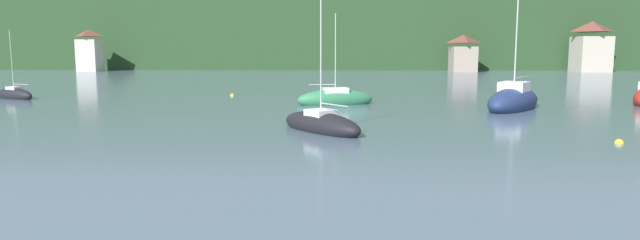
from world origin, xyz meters
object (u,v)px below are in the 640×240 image
object	(u,v)px
shore_building_westcentral	(463,54)
shore_building_central	(591,47)
sailboat_far_3	(14,95)
mooring_buoy_near	(619,143)
mooring_buoy_far	(232,96)
sailboat_far_4	(335,99)
sailboat_mid_1	(321,124)
shore_building_west	(90,51)
sailboat_far_5	(513,101)

from	to	relation	value
shore_building_westcentral	shore_building_central	bearing A→B (deg)	0.86
sailboat_far_3	mooring_buoy_near	bearing A→B (deg)	179.49
mooring_buoy_far	shore_building_westcentral	bearing A→B (deg)	58.10
sailboat_far_4	mooring_buoy_near	distance (m)	21.45
shore_building_westcentral	sailboat_mid_1	world-z (taller)	sailboat_mid_1
shore_building_westcentral	mooring_buoy_far	world-z (taller)	shore_building_westcentral
shore_building_west	sailboat_mid_1	size ratio (longest dim) A/B	1.03
shore_building_west	mooring_buoy_far	distance (m)	63.81
shore_building_west	shore_building_central	size ratio (longest dim) A/B	0.85
sailboat_far_3	mooring_buoy_near	world-z (taller)	sailboat_far_3
sailboat_far_3	shore_building_westcentral	bearing A→B (deg)	-106.32
sailboat_far_4	mooring_buoy_near	size ratio (longest dim) A/B	18.84
sailboat_far_5	mooring_buoy_near	distance (m)	14.27
sailboat_far_3	sailboat_far_4	size ratio (longest dim) A/B	0.84
sailboat_far_3	mooring_buoy_far	distance (m)	18.66
sailboat_mid_1	mooring_buoy_far	world-z (taller)	sailboat_mid_1
shore_building_west	shore_building_central	distance (m)	93.37
shore_building_central	mooring_buoy_far	size ratio (longest dim) A/B	24.18
shore_building_west	sailboat_far_3	size ratio (longest dim) A/B	1.25
sailboat_far_5	mooring_buoy_far	distance (m)	24.61
sailboat_far_4	mooring_buoy_near	xyz separation A→B (m)	(13.29, -16.83, -0.42)
sailboat_far_4	sailboat_mid_1	bearing A→B (deg)	-107.84
sailboat_mid_1	sailboat_far_3	world-z (taller)	sailboat_mid_1
sailboat_far_4	mooring_buoy_near	world-z (taller)	sailboat_far_4
mooring_buoy_near	sailboat_far_5	bearing A→B (deg)	91.62
shore_building_west	sailboat_far_3	world-z (taller)	shore_building_west
shore_building_central	mooring_buoy_near	xyz separation A→B (m)	(-32.92, -76.73, -4.49)
shore_building_central	sailboat_mid_1	size ratio (longest dim) A/B	1.22
shore_building_westcentral	sailboat_far_4	bearing A→B (deg)	-111.00
shore_building_westcentral	mooring_buoy_near	distance (m)	77.05
shore_building_westcentral	sailboat_far_5	distance (m)	62.99
shore_building_west	sailboat_mid_1	world-z (taller)	shore_building_west
shore_building_central	sailboat_far_4	distance (m)	75.77
shore_building_west	shore_building_westcentral	size ratio (longest dim) A/B	1.15
mooring_buoy_near	mooring_buoy_far	bearing A→B (deg)	133.40
sailboat_far_3	sailboat_far_5	world-z (taller)	sailboat_far_5
shore_building_central	mooring_buoy_far	distance (m)	76.77
mooring_buoy_far	sailboat_mid_1	bearing A→B (deg)	-66.82
sailboat_far_4	sailboat_far_5	xyz separation A→B (m)	(12.89, -2.58, 0.14)
sailboat_mid_1	shore_building_west	bearing A→B (deg)	-6.06
sailboat_mid_1	sailboat_far_5	bearing A→B (deg)	-89.29
sailboat_mid_1	sailboat_far_4	xyz separation A→B (m)	(0.59, 13.68, 0.07)
shore_building_west	sailboat_far_5	world-z (taller)	sailboat_far_5
shore_building_west	sailboat_far_5	bearing A→B (deg)	-45.65
sailboat_far_3	sailboat_far_5	distance (m)	41.23
shore_building_central	mooring_buoy_near	distance (m)	83.62
shore_building_central	mooring_buoy_far	world-z (taller)	shore_building_central
sailboat_far_5	sailboat_mid_1	bearing A→B (deg)	-17.20
shore_building_westcentral	sailboat_mid_1	bearing A→B (deg)	-107.76
sailboat_mid_1	sailboat_far_3	size ratio (longest dim) A/B	1.22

